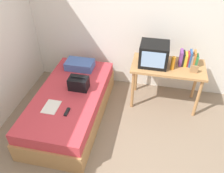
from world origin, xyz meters
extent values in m
plane|color=#84705B|center=(0.00, 0.00, 0.00)|extent=(8.00, 8.00, 0.00)
cube|color=silver|center=(0.00, 2.00, 1.30)|extent=(5.20, 0.10, 2.60)
cube|color=#B27F4C|center=(-0.92, 0.82, 0.16)|extent=(1.00, 2.00, 0.32)
cube|color=#C63842|center=(-0.92, 0.82, 0.41)|extent=(0.97, 1.94, 0.18)
cube|color=#B27F4C|center=(0.53, 1.50, 0.75)|extent=(1.16, 0.60, 0.04)
cylinder|color=#B27F4C|center=(0.01, 1.26, 0.37)|extent=(0.05, 0.05, 0.73)
cylinder|color=#B27F4C|center=(1.05, 1.26, 0.37)|extent=(0.05, 0.05, 0.73)
cylinder|color=#B27F4C|center=(0.01, 1.74, 0.37)|extent=(0.05, 0.05, 0.73)
cylinder|color=#B27F4C|center=(1.05, 1.74, 0.37)|extent=(0.05, 0.05, 0.73)
cube|color=black|center=(0.28, 1.49, 0.95)|extent=(0.44, 0.38, 0.36)
cube|color=#8CB2E0|center=(0.28, 1.29, 0.96)|extent=(0.35, 0.01, 0.26)
cylinder|color=orange|center=(0.59, 1.40, 0.88)|extent=(0.06, 0.06, 0.21)
cube|color=#7A3D89|center=(0.70, 1.58, 0.89)|extent=(0.04, 0.17, 0.24)
cube|color=black|center=(0.74, 1.58, 0.88)|extent=(0.03, 0.17, 0.22)
cube|color=gold|center=(0.78, 1.58, 0.87)|extent=(0.04, 0.17, 0.19)
cube|color=#B72D33|center=(0.82, 1.58, 0.88)|extent=(0.02, 0.14, 0.22)
cube|color=#2D5699|center=(0.84, 1.58, 0.89)|extent=(0.03, 0.16, 0.25)
cube|color=gray|center=(0.87, 1.58, 0.87)|extent=(0.03, 0.16, 0.20)
cube|color=#CC7233|center=(0.91, 1.58, 0.89)|extent=(0.03, 0.15, 0.25)
cube|color=#337F47|center=(0.94, 1.58, 0.87)|extent=(0.04, 0.14, 0.19)
cube|color=#9E754C|center=(0.91, 1.37, 0.83)|extent=(0.11, 0.02, 0.12)
cube|color=#4766AD|center=(-0.97, 1.51, 0.57)|extent=(0.48, 0.30, 0.14)
cube|color=black|center=(-0.80, 0.95, 0.60)|extent=(0.30, 0.20, 0.20)
cylinder|color=black|center=(-0.80, 0.95, 0.72)|extent=(0.24, 0.02, 0.02)
cube|color=white|center=(-1.06, 0.46, 0.51)|extent=(0.21, 0.29, 0.01)
cube|color=black|center=(-0.80, 0.41, 0.51)|extent=(0.04, 0.16, 0.02)
camera|label=1|loc=(0.30, -1.74, 2.78)|focal=37.29mm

